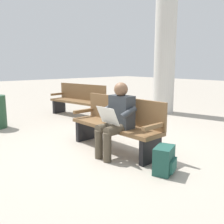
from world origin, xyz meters
TOP-DOWN VIEW (x-y plane):
  - ground_plane at (0.00, 0.00)m, footprint 40.00×40.00m
  - bench_near at (0.00, -0.07)m, footprint 1.81×0.51m
  - person_seated at (-0.24, 0.16)m, footprint 0.58×0.58m
  - backpack at (-1.16, 0.13)m, footprint 0.35×0.41m
  - bench_far at (2.89, -1.23)m, footprint 1.85×0.76m
  - support_pillar at (1.62, -3.46)m, footprint 0.62×0.62m

SIDE VIEW (x-z plane):
  - ground_plane at x=0.00m, z-range 0.00..0.00m
  - backpack at x=-1.16m, z-range 0.00..0.37m
  - bench_near at x=0.00m, z-range 0.01..0.91m
  - bench_far at x=2.89m, z-range 0.01..0.91m
  - person_seated at x=-0.24m, z-range 0.04..1.22m
  - support_pillar at x=1.62m, z-range 0.00..4.12m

